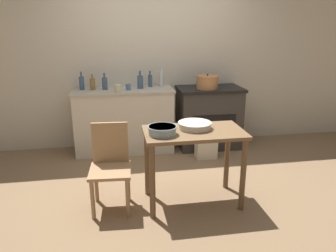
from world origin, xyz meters
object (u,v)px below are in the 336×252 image
at_px(stove, 209,117).
at_px(bottle_far_left, 82,83).
at_px(bottle_mid_left, 150,81).
at_px(mixing_bowl_small, 162,130).
at_px(bottle_center, 93,84).
at_px(cup_mid_right, 118,88).
at_px(bottle_center_right, 140,82).
at_px(work_table, 194,144).
at_px(bottle_center_left, 105,83).
at_px(bottle_left, 161,79).
at_px(stock_pot, 207,82).
at_px(chair, 110,164).
at_px(mixing_bowl_large, 195,125).
at_px(flour_sack, 206,146).
at_px(cup_right, 128,87).

height_order(stove, bottle_far_left, bottle_far_left).
bearing_deg(bottle_mid_left, mixing_bowl_small, -92.98).
bearing_deg(bottle_far_left, bottle_center, -14.18).
relative_size(stove, bottle_far_left, 3.76).
xyz_separation_m(bottle_center, cup_mid_right, (0.34, -0.23, -0.03)).
bearing_deg(bottle_mid_left, bottle_center_right, -146.26).
relative_size(work_table, cup_mid_right, 9.75).
bearing_deg(bottle_mid_left, stove, -9.91).
height_order(bottle_mid_left, bottle_center_left, bottle_mid_left).
bearing_deg(bottle_left, stock_pot, -20.42).
bearing_deg(mixing_bowl_small, chair, 165.91).
bearing_deg(mixing_bowl_small, stock_pot, 60.34).
xyz_separation_m(bottle_left, bottle_center_left, (-0.81, -0.10, -0.02)).
bearing_deg(chair, stock_pot, 49.42).
relative_size(chair, cup_mid_right, 8.43).
bearing_deg(work_table, mixing_bowl_large, 69.82).
relative_size(flour_sack, bottle_center_right, 1.41).
relative_size(work_table, mixing_bowl_large, 2.93).
distance_m(stove, flour_sack, 0.55).
bearing_deg(bottle_left, flour_sack, -48.48).
xyz_separation_m(flour_sack, cup_right, (-1.03, 0.41, 0.78)).
bearing_deg(bottle_center_left, chair, -88.21).
bearing_deg(cup_right, bottle_center, 168.97).
relative_size(stove, flour_sack, 2.66).
bearing_deg(bottle_mid_left, work_table, -82.28).
distance_m(flour_sack, cup_right, 1.35).
bearing_deg(bottle_center_left, bottle_center_right, -0.38).
height_order(work_table, bottle_left, bottle_left).
distance_m(mixing_bowl_large, cup_right, 1.59).
xyz_separation_m(stove, flour_sack, (-0.16, -0.45, -0.28)).
bearing_deg(bottle_far_left, cup_mid_right, -28.48).
bearing_deg(work_table, chair, 175.61).
relative_size(work_table, cup_right, 11.84).
distance_m(mixing_bowl_large, mixing_bowl_small, 0.37).
distance_m(flour_sack, mixing_bowl_large, 1.31).
bearing_deg(bottle_mid_left, bottle_far_left, -176.88).
xyz_separation_m(mixing_bowl_small, cup_mid_right, (-0.38, 1.47, 0.13)).
relative_size(bottle_far_left, cup_right, 2.98).
bearing_deg(bottle_center_right, stock_pot, -7.62).
height_order(stove, bottle_center_left, bottle_center_left).
bearing_deg(mixing_bowl_small, bottle_mid_left, 87.02).
height_order(stock_pot, bottle_center, bottle_center).
relative_size(bottle_far_left, bottle_center_left, 1.08).
height_order(stove, cup_mid_right, cup_mid_right).
relative_size(work_table, mixing_bowl_small, 3.53).
distance_m(stock_pot, bottle_center_right, 0.95).
relative_size(mixing_bowl_large, bottle_far_left, 1.36).
bearing_deg(bottle_center_right, bottle_mid_left, 33.74).
distance_m(cup_mid_right, cup_right, 0.20).
distance_m(mixing_bowl_small, bottle_far_left, 1.94).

